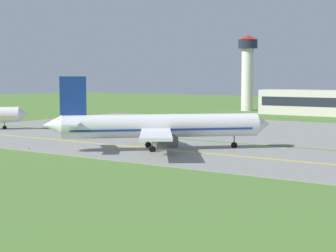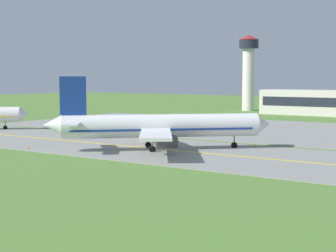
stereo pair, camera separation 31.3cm
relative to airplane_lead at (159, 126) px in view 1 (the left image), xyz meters
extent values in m
plane|color=#517A33|center=(-3.98, 0.45, -4.13)|extent=(500.00, 500.00, 0.00)
cube|color=gray|center=(-3.98, 0.45, -4.08)|extent=(240.00, 28.00, 0.10)
cube|color=gray|center=(6.02, 42.45, -4.08)|extent=(140.00, 52.00, 0.10)
cube|color=yellow|center=(-3.98, 0.45, -4.03)|extent=(220.00, 0.60, 0.01)
cylinder|color=white|center=(0.36, 0.33, 0.07)|extent=(27.89, 25.79, 4.00)
cone|color=white|center=(13.85, 12.54, 0.07)|extent=(4.48, 4.56, 3.80)
cone|color=white|center=(-13.28, -12.02, 0.47)|extent=(4.65, 4.67, 3.40)
cube|color=navy|center=(0.36, 0.33, -0.43)|extent=(25.93, 24.02, 0.36)
cube|color=#1E232D|center=(12.22, 11.07, 0.77)|extent=(3.62, 3.73, 0.70)
cube|color=white|center=(-6.97, 5.15, -0.43)|extent=(14.59, 13.30, 0.50)
cylinder|color=#47474C|center=(-4.15, 5.01, -1.83)|extent=(4.06, 3.99, 2.30)
cylinder|color=black|center=(-2.96, 6.09, -1.83)|extent=(1.59, 1.72, 2.10)
cube|color=white|center=(4.44, -7.45, -0.43)|extent=(12.39, 15.11, 0.50)
cylinder|color=#47474C|center=(4.58, -4.62, -1.83)|extent=(4.06, 3.99, 2.30)
cylinder|color=black|center=(5.76, -3.55, -1.83)|extent=(1.59, 1.72, 2.10)
cube|color=navy|center=(-10.76, -9.74, 5.32)|extent=(3.53, 3.25, 6.50)
cube|color=white|center=(-13.05, -7.50, 0.87)|extent=(6.07, 5.79, 0.30)
cube|color=white|center=(-8.76, -12.25, 0.87)|extent=(5.48, 6.26, 0.30)
cylinder|color=slate|center=(10.00, 9.05, -2.76)|extent=(0.24, 0.24, 1.65)
cylinder|color=black|center=(10.00, 9.05, -3.58)|extent=(1.05, 1.00, 1.10)
cylinder|color=slate|center=(-2.87, 0.91, -2.76)|extent=(0.24, 0.24, 1.65)
cylinder|color=black|center=(-3.05, 1.12, -3.58)|extent=(1.05, 1.00, 1.10)
cylinder|color=black|center=(-2.68, 0.71, -3.58)|extent=(1.05, 1.00, 1.10)
cylinder|color=slate|center=(0.62, -2.94, -2.76)|extent=(0.24, 0.24, 1.65)
cylinder|color=black|center=(0.44, -2.74, -3.58)|extent=(1.05, 1.00, 1.10)
cylinder|color=black|center=(0.81, -3.15, -3.58)|extent=(1.05, 1.00, 1.10)
cone|color=white|center=(-47.07, 11.83, -0.44)|extent=(3.91, 4.03, 3.34)
cube|color=#1E232D|center=(-48.55, 10.58, 0.18)|extent=(3.14, 3.30, 0.62)
cylinder|color=slate|center=(-50.55, 8.87, -2.92)|extent=(0.21, 0.21, 1.45)
cylinder|color=black|center=(-50.55, 8.87, -3.65)|extent=(0.94, 0.86, 0.97)
cube|color=silver|center=(-26.58, 46.73, -2.63)|extent=(2.61, 2.67, 1.80)
cube|color=#1E232D|center=(-25.95, 46.30, -2.32)|extent=(1.13, 1.59, 0.81)
cube|color=silver|center=(-29.24, 48.52, -3.33)|extent=(4.99, 4.32, 0.40)
cylinder|color=orange|center=(-26.58, 46.73, -1.63)|extent=(0.20, 0.20, 0.18)
cylinder|color=black|center=(-26.02, 47.55, -3.68)|extent=(0.91, 0.75, 0.90)
cylinder|color=black|center=(-27.14, 45.90, -3.68)|extent=(0.91, 0.75, 0.90)
cylinder|color=black|center=(-29.41, 49.90, -3.68)|extent=(0.91, 0.75, 0.90)
cylinder|color=black|center=(-30.59, 48.16, -3.68)|extent=(0.91, 0.75, 0.90)
cylinder|color=silver|center=(-31.15, 105.69, 7.39)|extent=(4.40, 4.40, 23.05)
cylinder|color=#1E232D|center=(-31.15, 105.69, 20.52)|extent=(7.20, 7.20, 3.20)
cone|color=maroon|center=(-31.15, 105.69, 23.02)|extent=(7.60, 7.60, 1.80)
cone|color=orange|center=(7.37, 13.73, -3.83)|extent=(0.44, 0.44, 0.60)
cone|color=orange|center=(-19.43, -12.03, -3.83)|extent=(0.44, 0.44, 0.60)
cone|color=orange|center=(12.97, 11.54, -3.83)|extent=(0.44, 0.44, 0.60)
camera|label=1|loc=(49.90, -74.36, 8.48)|focal=55.80mm
camera|label=2|loc=(50.17, -74.19, 8.48)|focal=55.80mm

